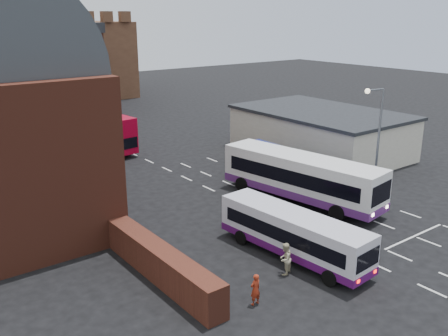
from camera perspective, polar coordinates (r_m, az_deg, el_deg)
ground at (r=31.39m, az=11.27°, el=-8.17°), size 180.00×180.00×0.00m
forecourt_wall at (r=26.48m, az=-7.18°, el=-10.82°), size 1.20×10.00×1.80m
cream_building at (r=50.18m, az=10.93°, el=4.12°), size 10.40×16.40×4.25m
brick_terrace at (r=66.72m, az=-23.84°, el=9.12°), size 22.00×10.00×11.00m
castle_keep at (r=89.10m, az=-19.57°, el=11.61°), size 22.00×22.00×12.00m
bus_white_outbound at (r=28.60m, az=7.91°, el=-7.18°), size 3.01×9.78×2.63m
bus_white_inbound at (r=36.84m, az=8.79°, el=-0.77°), size 4.79×12.87×3.43m
bus_blue at (r=40.91m, az=7.25°, el=0.40°), size 2.48×9.51×2.59m
bus_red_double at (r=51.77m, az=-13.82°, el=4.20°), size 3.31×9.78×3.83m
street_lamp at (r=37.64m, az=16.99°, el=3.81°), size 1.68×0.54×8.34m
pedestrian_red at (r=24.35m, az=3.59°, el=-13.68°), size 0.59×0.39×1.60m
pedestrian_beige at (r=26.99m, az=6.98°, el=-10.27°), size 1.05×0.95×1.77m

